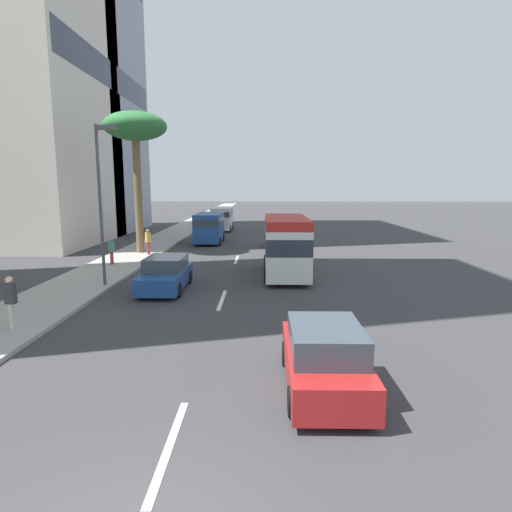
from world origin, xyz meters
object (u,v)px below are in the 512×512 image
object	(u,v)px
pedestrian_near_lamp	(11,300)
pedestrian_by_tree	(148,240)
street_lamp	(102,189)
van_second	(222,217)
pedestrian_mid_block	(111,250)
van_fourth	(209,226)
car_sixth	(324,358)
car_fifth	(277,239)
palm_tree	(135,130)
car_third	(166,274)
minibus_lead	(286,244)

from	to	relation	value
pedestrian_near_lamp	pedestrian_by_tree	world-z (taller)	pedestrian_near_lamp
pedestrian_by_tree	street_lamp	bearing A→B (deg)	-131.81
van_second	pedestrian_mid_block	world-z (taller)	van_second
van_fourth	car_sixth	distance (m)	27.02
car_fifth	car_sixth	size ratio (longest dim) A/B	1.11
palm_tree	street_lamp	distance (m)	10.85
car_fifth	car_third	bearing A→B (deg)	157.36
pedestrian_near_lamp	van_fourth	bearing A→B (deg)	85.29
minibus_lead	street_lamp	xyz separation A→B (m)	(-2.93, 8.64, 2.93)
minibus_lead	van_second	world-z (taller)	minibus_lead
car_third	minibus_lead	bearing A→B (deg)	119.27
car_sixth	pedestrian_by_tree	size ratio (longest dim) A/B	2.40
minibus_lead	car_sixth	bearing A→B (deg)	-179.00
pedestrian_by_tree	car_third	bearing A→B (deg)	-115.27
car_third	palm_tree	xyz separation A→B (m)	(10.36, 4.14, 7.79)
van_second	car_third	bearing A→B (deg)	-0.18
car_third	pedestrian_near_lamp	bearing A→B (deg)	-31.11
car_third	pedestrian_near_lamp	distance (m)	7.10
car_fifth	pedestrian_mid_block	bearing A→B (deg)	128.04
van_fourth	pedestrian_near_lamp	distance (m)	22.91
pedestrian_mid_block	palm_tree	xyz separation A→B (m)	(4.76, -0.36, 7.51)
pedestrian_mid_block	pedestrian_by_tree	distance (m)	4.05
car_sixth	palm_tree	size ratio (longest dim) A/B	0.43
van_fourth	pedestrian_near_lamp	size ratio (longest dim) A/B	2.90
van_second	car_sixth	xyz separation A→B (m)	(-36.80, -5.90, -0.67)
van_second	car_sixth	bearing A→B (deg)	9.11
van_second	street_lamp	xyz separation A→B (m)	(-26.70, 2.96, 3.22)
palm_tree	street_lamp	xyz separation A→B (m)	(-10.06, -1.26, -3.87)
van_fourth	palm_tree	distance (m)	10.27
van_second	car_fifth	bearing A→B (deg)	22.44
street_lamp	van_second	bearing A→B (deg)	-6.33
palm_tree	street_lamp	size ratio (longest dim) A/B	1.30
minibus_lead	pedestrian_near_lamp	distance (m)	13.25
car_sixth	pedestrian_near_lamp	distance (m)	10.35
car_third	car_sixth	xyz separation A→B (m)	(-9.80, -5.99, 0.03)
minibus_lead	pedestrian_mid_block	world-z (taller)	minibus_lead
van_second	pedestrian_mid_block	distance (m)	21.89
van_fourth	street_lamp	xyz separation A→B (m)	(-16.24, 2.88, 3.22)
pedestrian_mid_block	pedestrian_by_tree	world-z (taller)	pedestrian_by_tree
car_fifth	palm_tree	bearing A→B (deg)	107.97
car_sixth	palm_tree	distance (m)	23.86
minibus_lead	car_sixth	world-z (taller)	minibus_lead
car_third	palm_tree	distance (m)	13.61
car_fifth	pedestrian_by_tree	bearing A→B (deg)	114.32
minibus_lead	van_second	xyz separation A→B (m)	(23.78, 5.67, -0.30)
van_second	palm_tree	xyz separation A→B (m)	(-16.64, 4.22, 7.09)
car_third	street_lamp	bearing A→B (deg)	-95.95
van_second	van_fourth	world-z (taller)	van_fourth
car_third	pedestrian_near_lamp	world-z (taller)	pedestrian_near_lamp
pedestrian_near_lamp	street_lamp	distance (m)	7.32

